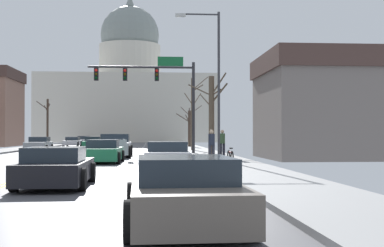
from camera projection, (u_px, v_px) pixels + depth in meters
The scene contains 21 objects.
ground at pixel (49, 169), 23.13m from camera, with size 20.00×180.00×0.20m.
signal_gantry at pixel (156, 83), 38.91m from camera, with size 7.91×0.41×7.17m.
street_lamp_right at pixel (213, 72), 28.89m from camera, with size 2.47×0.24×8.17m.
capitol_building at pixel (130, 97), 104.76m from camera, with size 33.25×23.35×29.50m.
pickup_truck_near_00 at pixel (115, 146), 35.68m from camera, with size 2.34×5.52×1.56m.
sedan_near_01 at pixel (103, 152), 28.52m from camera, with size 2.11×4.31×1.26m.
sedan_near_02 at pixel (167, 156), 22.76m from camera, with size 2.15×4.67×1.25m.
sedan_near_03 at pixel (56, 168), 15.71m from camera, with size 2.10×4.58×1.19m.
sedan_near_04 at pixel (184, 193), 9.00m from camera, with size 2.09×4.46×1.19m.
sedan_oncoming_00 at pixel (39, 145), 45.94m from camera, with size 2.07×4.75×1.30m.
sedan_oncoming_01 at pixel (93, 143), 55.84m from camera, with size 2.07×4.52×1.27m.
sedan_oncoming_02 at pixel (73, 142), 64.82m from camera, with size 1.97×4.32×1.18m.
sedan_oncoming_03 at pixel (84, 141), 74.62m from camera, with size 2.18×4.29×1.23m.
flank_building_03 at pixel (333, 106), 33.55m from camera, with size 9.07×8.68×6.62m.
bare_tree_00 at pixel (212, 113), 35.27m from camera, with size 2.68×2.76×5.44m.
bare_tree_01 at pixel (47, 120), 66.25m from camera, with size 1.35×2.12×5.82m.
bare_tree_02 at pixel (193, 112), 46.52m from camera, with size 2.19×1.68×6.49m.
bare_tree_04 at pixel (189, 127), 58.67m from camera, with size 2.85×2.08×4.58m.
pedestrian_00 at pixel (212, 144), 27.46m from camera, with size 0.35×0.34×1.65m.
pedestrian_01 at pixel (222, 142), 32.61m from camera, with size 0.35×0.34×1.68m.
bicycle_parked at pixel (230, 158), 23.75m from camera, with size 0.12×1.77×0.85m.
Camera 1 is at (4.57, -23.58, 1.59)m, focal length 49.16 mm.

